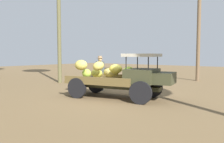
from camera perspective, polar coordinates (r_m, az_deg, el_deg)
ground_plane at (r=10.13m, az=1.70°, el=-6.26°), size 60.00×60.00×0.00m
truck at (r=9.70m, az=2.72°, el=-1.29°), size 4.64×2.50×1.87m
farmer at (r=11.89m, az=-2.97°, el=0.20°), size 0.53×0.47×1.77m
wooden_crate at (r=11.75m, az=-7.80°, el=-3.94°), size 0.58×0.59×0.37m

